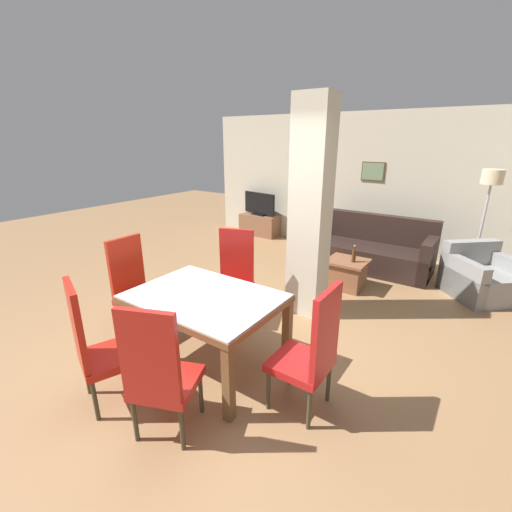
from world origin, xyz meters
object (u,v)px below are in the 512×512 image
Objects in this scene: tv_screen at (259,204)px; floor_lamp at (490,188)px; tv_stand at (259,225)px; dining_table at (205,309)px; dining_chair_head_left at (134,285)px; armchair at (481,279)px; coffee_table at (346,273)px; dining_chair_head_right at (312,350)px; dining_chair_far_left at (235,274)px; bottle at (354,256)px; dining_chair_near_right at (159,372)px; sofa at (366,250)px; dining_chair_near_left at (96,344)px.

floor_lamp is at bearing -172.76° from tv_screen.
dining_table is at bearing -62.05° from tv_stand.
dining_chair_head_left is 4.80m from armchair.
coffee_table is at bearing 79.49° from dining_table.
floor_lamp is (2.08, 4.19, 0.87)m from dining_table.
armchair reaches higher than coffee_table.
floor_lamp is (4.42, -0.23, 0.74)m from tv_screen.
tv_screen is (-3.50, 4.42, 0.16)m from dining_chair_head_right.
floor_lamp is (3.18, 4.19, 0.89)m from dining_chair_head_left.
dining_chair_head_right is at bearing 0.00° from dining_table.
dining_chair_far_left is 4.43× the size of bottle.
bottle reaches higher than tv_stand.
dining_chair_near_right reaches higher than sofa.
dining_chair_far_left is at bearing 129.82° from tv_screen.
armchair is (1.85, 4.34, -0.31)m from dining_chair_near_right.
armchair is 0.68× the size of floor_lamp.
sofa is at bearing 157.47° from dining_chair_head_left.
bottle is (0.10, -0.02, 0.32)m from coffee_table.
dining_chair_near_left is at bearing 17.44° from armchair.
dining_chair_near_left is 1.87m from dining_chair_far_left.
dining_chair_near_left is 5.73m from tv_stand.
tv_stand is at bearing 117.95° from dining_table.
dining_table is 4.76m from floor_lamp.
bottle is (0.95, 3.56, -0.04)m from dining_chair_near_left.
dining_table is 5.01m from tv_screen.
dining_chair_near_right reaches higher than tv_stand.
floor_lamp is at bearing -121.64° from armchair.
dining_chair_head_left is 0.65× the size of floor_lamp.
dining_chair_head_left is at bearing -121.21° from coffee_table.
bottle is (0.22, 3.50, -0.04)m from dining_chair_near_right.
dining_table is at bearing -102.63° from bottle.
dining_chair_near_right is (0.36, -0.88, -0.02)m from dining_table.
dining_table is 0.82× the size of floor_lamp.
dining_chair_head_right is 5.65m from tv_stand.
coffee_table is 3.35m from tv_stand.
bottle is at bearing 147.05° from dining_chair_head_left.
dining_chair_head_left is at bearing 90.00° from dining_chair_head_right.
bottle is at bearing -133.32° from floor_lamp.
dining_chair_far_left is (-0.00, 1.87, 0.00)m from dining_chair_near_left.
dining_chair_head_right is at bearing -102.33° from floor_lamp.
dining_chair_head_right is at bearing 90.00° from dining_chair_head_left.
dining_chair_head_left is at bearing 126.77° from dining_chair_near_right.
tv_screen is at bearing 177.07° from floor_lamp.
dining_chair_near_right is 1.19m from dining_chair_head_right.
coffee_table is (1.60, 2.64, -0.36)m from dining_chair_head_left.
bottle is (-0.57, 2.61, -0.04)m from dining_chair_head_right.
coffee_table is at bearing 14.24° from dining_chair_head_right.
tv_screen is at bearing -13.75° from sofa.
dining_chair_near_left and dining_chair_head_right have the same top height.
armchair is 4.66m from tv_stand.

